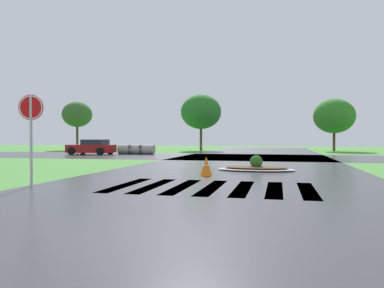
# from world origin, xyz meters

# --- Properties ---
(ground_plane) EXTENTS (120.00, 120.00, 0.10)m
(ground_plane) POSITION_xyz_m (0.00, 0.00, -0.05)
(ground_plane) COLOR #478438
(asphalt_roadway) EXTENTS (11.09, 80.00, 0.01)m
(asphalt_roadway) POSITION_xyz_m (0.00, 10.00, 0.00)
(asphalt_roadway) COLOR #35353A
(asphalt_roadway) RESTS_ON ground
(asphalt_cross_road) EXTENTS (90.00, 9.98, 0.01)m
(asphalt_cross_road) POSITION_xyz_m (0.00, 23.31, 0.00)
(asphalt_cross_road) COLOR #35353A
(asphalt_cross_road) RESTS_ON ground
(crosswalk_stripes) EXTENTS (5.85, 3.57, 0.01)m
(crosswalk_stripes) POSITION_xyz_m (0.00, 5.90, 0.00)
(crosswalk_stripes) COLOR white
(crosswalk_stripes) RESTS_ON ground
(stop_sign) EXTENTS (0.75, 0.18, 2.75)m
(stop_sign) POSITION_xyz_m (-5.29, 4.87, 2.05)
(stop_sign) COLOR #B2B5BA
(stop_sign) RESTS_ON ground
(median_island) EXTENTS (3.42, 1.77, 0.68)m
(median_island) POSITION_xyz_m (0.94, 11.88, 0.13)
(median_island) COLOR #9E9B93
(median_island) RESTS_ON ground
(car_silver_hatch) EXTENTS (3.91, 2.14, 1.30)m
(car_silver_hatch) POSITION_xyz_m (-13.83, 24.60, 0.62)
(car_silver_hatch) COLOR maroon
(car_silver_hatch) RESTS_ON ground
(drainage_pipe_stack) EXTENTS (3.24, 0.99, 0.85)m
(drainage_pipe_stack) POSITION_xyz_m (-10.22, 25.82, 0.42)
(drainage_pipe_stack) COLOR #9E9B93
(drainage_pipe_stack) RESTS_ON ground
(traffic_cone) EXTENTS (0.48, 0.48, 0.74)m
(traffic_cone) POSITION_xyz_m (-0.79, 9.13, 0.36)
(traffic_cone) COLOR orange
(traffic_cone) RESTS_ON ground
(background_treeline) EXTENTS (47.74, 6.51, 6.33)m
(background_treeline) POSITION_xyz_m (-1.21, 36.86, 4.01)
(background_treeline) COLOR #4C3823
(background_treeline) RESTS_ON ground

